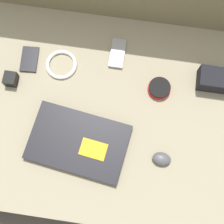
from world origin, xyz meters
The scene contains 10 objects.
ground_plane centered at (0.00, 0.00, 0.00)m, with size 8.00×8.00×0.00m, color #4C4742.
couch_seat centered at (0.00, 0.00, 0.08)m, with size 1.15×0.77×0.16m.
laptop centered at (-0.10, -0.12, 0.17)m, with size 0.36×0.26×0.03m.
computer_mouse centered at (0.19, -0.14, 0.17)m, with size 0.07×0.05×0.03m.
speaker_puck centered at (0.16, 0.11, 0.17)m, with size 0.08×0.08×0.03m.
phone_silver centered at (-0.01, 0.23, 0.17)m, with size 0.05×0.12×0.01m.
phone_black centered at (-0.34, 0.16, 0.16)m, with size 0.07×0.10×0.01m.
camera_pouch centered at (0.35, 0.17, 0.19)m, with size 0.13×0.08×0.06m.
charger_brick centered at (-0.38, 0.07, 0.18)m, with size 0.04×0.05×0.04m.
cable_coil centered at (-0.21, 0.16, 0.17)m, with size 0.12×0.12×0.01m.
Camera 1 is at (0.04, -0.27, 1.24)m, focal length 50.00 mm.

